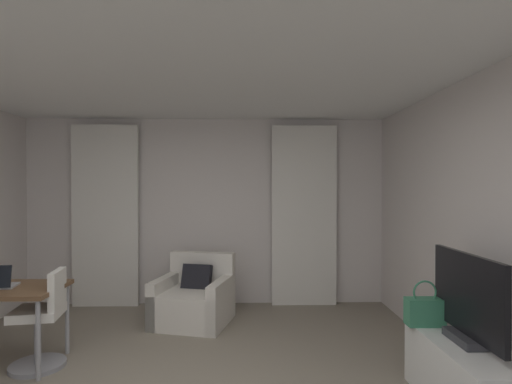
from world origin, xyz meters
TOP-DOWN VIEW (x-y plane):
  - wall_window at (0.00, 3.03)m, footprint 5.12×0.06m
  - ceiling at (0.00, 0.00)m, footprint 5.12×6.12m
  - curtain_left_panel at (-1.38, 2.90)m, footprint 0.90×0.06m
  - curtain_right_panel at (1.38, 2.90)m, footprint 0.90×0.06m
  - armchair at (-0.06, 2.18)m, footprint 1.01×0.99m
  - desk_chair at (-1.29, 0.99)m, footprint 0.48×0.48m
  - tv_console at (2.18, 0.14)m, footprint 0.50×1.11m
  - tv_flatscreen at (2.18, 0.17)m, footprint 0.20×0.92m
  - handbag_primary at (2.03, 0.54)m, footprint 0.30×0.14m

SIDE VIEW (x-z plane):
  - tv_console at x=2.18m, z-range 0.00..0.51m
  - armchair at x=-0.06m, z-range -0.13..0.68m
  - desk_chair at x=-1.29m, z-range -0.05..0.83m
  - handbag_primary at x=2.03m, z-range 0.45..0.82m
  - tv_flatscreen at x=2.18m, z-range 0.49..1.14m
  - curtain_left_panel at x=-1.38m, z-range 0.00..2.50m
  - curtain_right_panel at x=1.38m, z-range 0.00..2.50m
  - wall_window at x=0.00m, z-range 0.00..2.60m
  - ceiling at x=0.00m, z-range 2.60..2.66m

